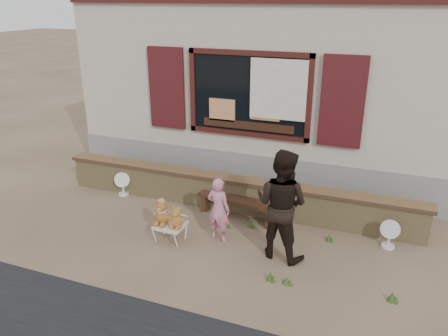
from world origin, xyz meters
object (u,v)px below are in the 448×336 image
at_px(adult, 281,205).
at_px(folding_chair, 170,226).
at_px(teddy_bear_right, 177,216).
at_px(child, 218,209).
at_px(teddy_bear_left, 162,211).
at_px(bench, 238,204).

bearing_deg(adult, folding_chair, 20.81).
relative_size(teddy_bear_right, child, 0.33).
xyz_separation_m(teddy_bear_right, child, (0.60, 0.33, 0.08)).
distance_m(folding_chair, adult, 1.93).
height_order(child, adult, adult).
distance_m(folding_chair, teddy_bear_left, 0.29).
bearing_deg(adult, teddy_bear_left, 20.14).
distance_m(teddy_bear_left, child, 0.94).
bearing_deg(folding_chair, child, 25.86).
height_order(folding_chair, teddy_bear_left, teddy_bear_left).
xyz_separation_m(bench, teddy_bear_right, (-0.65, -1.19, 0.19)).
xyz_separation_m(folding_chair, adult, (1.82, 0.23, 0.62)).
xyz_separation_m(teddy_bear_left, teddy_bear_right, (0.28, -0.01, -0.04)).
xyz_separation_m(bench, folding_chair, (-0.79, -1.18, -0.02)).
bearing_deg(child, folding_chair, 31.78).
bearing_deg(bench, teddy_bear_left, -119.67).
bearing_deg(teddy_bear_right, folding_chair, 180.00).
relative_size(bench, teddy_bear_left, 3.52).
bearing_deg(bench, folding_chair, -115.11).
xyz_separation_m(folding_chair, teddy_bear_right, (0.14, -0.01, 0.21)).
height_order(bench, folding_chair, bench).
bearing_deg(folding_chair, teddy_bear_left, 180.00).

